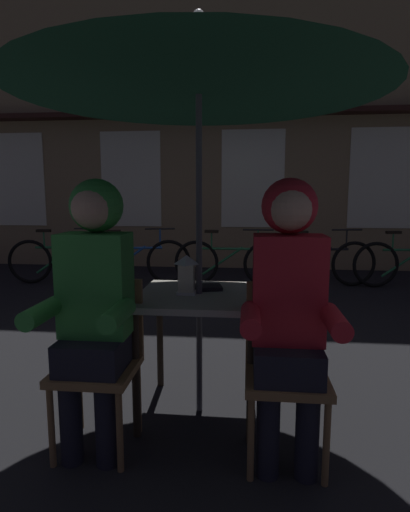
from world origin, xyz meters
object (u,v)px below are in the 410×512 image
object	(u,v)px
chair_left	(101,354)
bicycle_third	(231,262)
bicycle_nearest	(64,260)
lantern	(187,273)
bicycle_second	(134,261)
person_left_hooded	(94,290)
bicycle_fourth	(319,263)
patio_umbrella	(199,58)
book	(205,287)
chair_right	(285,361)
person_right_hooded	(289,295)
cafe_table	(199,310)

from	to	relation	value
chair_left	bicycle_third	bearing A→B (deg)	82.59
bicycle_nearest	bicycle_third	distance (m)	2.50
lantern	bicycle_second	size ratio (longest dim) A/B	0.14
person_left_hooded	bicycle_fourth	distance (m)	4.50
patio_umbrella	lantern	size ratio (longest dim) A/B	10.00
patio_umbrella	book	size ratio (longest dim) A/B	11.55
lantern	chair_right	distance (m)	0.75
person_left_hooded	bicycle_second	xyz separation A→B (m)	(-0.91, 3.97, -0.50)
lantern	bicycle_third	world-z (taller)	lantern
lantern	chair_right	xyz separation A→B (m)	(0.55, -0.35, -0.37)
person_right_hooded	bicycle_fourth	bearing A→B (deg)	78.52
chair_left	bicycle_nearest	world-z (taller)	chair_left
lantern	bicycle_second	world-z (taller)	lantern
bicycle_third	book	xyz separation A→B (m)	(-0.01, -3.50, 0.41)
chair_left	person_left_hooded	world-z (taller)	person_left_hooded
bicycle_nearest	bicycle_second	xyz separation A→B (m)	(1.07, 0.03, 0.00)
bicycle_fourth	patio_umbrella	bearing A→B (deg)	-109.67
lantern	bicycle_nearest	size ratio (longest dim) A/B	0.14
patio_umbrella	bicycle_nearest	distance (m)	4.62
patio_umbrella	lantern	distance (m)	1.20
patio_umbrella	person_left_hooded	distance (m)	1.37
bicycle_third	chair_right	bearing A→B (deg)	-83.65
patio_umbrella	lantern	bearing A→B (deg)	-168.44
bicycle_third	book	bearing A→B (deg)	-90.22
patio_umbrella	bicycle_fourth	world-z (taller)	patio_umbrella
chair_left	bicycle_nearest	size ratio (longest dim) A/B	0.52
lantern	person_right_hooded	xyz separation A→B (m)	(0.55, -0.41, -0.01)
bicycle_nearest	bicycle_fourth	size ratio (longest dim) A/B	1.00
chair_right	bicycle_fourth	size ratio (longest dim) A/B	0.52
chair_right	book	world-z (taller)	chair_right
person_right_hooded	bicycle_third	size ratio (longest dim) A/B	0.83
book	person_right_hooded	bearing A→B (deg)	-62.73
book	chair_right	bearing A→B (deg)	-59.53
lantern	person_right_hooded	world-z (taller)	person_right_hooded
patio_umbrella	chair_left	distance (m)	1.68
chair_left	cafe_table	bearing A→B (deg)	37.55
book	cafe_table	bearing A→B (deg)	-115.63
cafe_table	chair_left	distance (m)	0.62
chair_left	bicycle_nearest	xyz separation A→B (m)	(-1.98, 3.89, -0.14)
patio_umbrella	bicycle_nearest	size ratio (longest dim) A/B	1.38
chair_right	bicycle_third	world-z (taller)	chair_right
patio_umbrella	person_left_hooded	size ratio (longest dim) A/B	1.65
person_left_hooded	bicycle_second	size ratio (longest dim) A/B	0.85
chair_left	person_right_hooded	distance (m)	1.03
bicycle_nearest	bicycle_third	xyz separation A→B (m)	(2.50, 0.09, 0.00)
bicycle_second	bicycle_third	distance (m)	1.43
chair_right	bicycle_third	xyz separation A→B (m)	(-0.44, 3.98, -0.14)
person_left_hooded	book	size ratio (longest dim) A/B	7.00
bicycle_nearest	bicycle_fourth	distance (m)	3.77
bicycle_third	lantern	bearing A→B (deg)	-91.73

